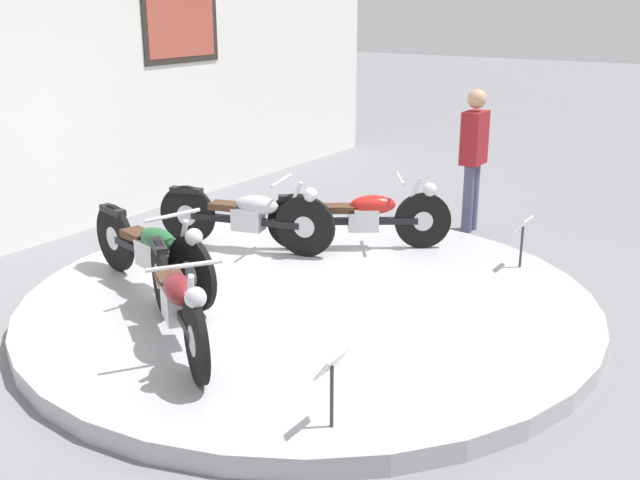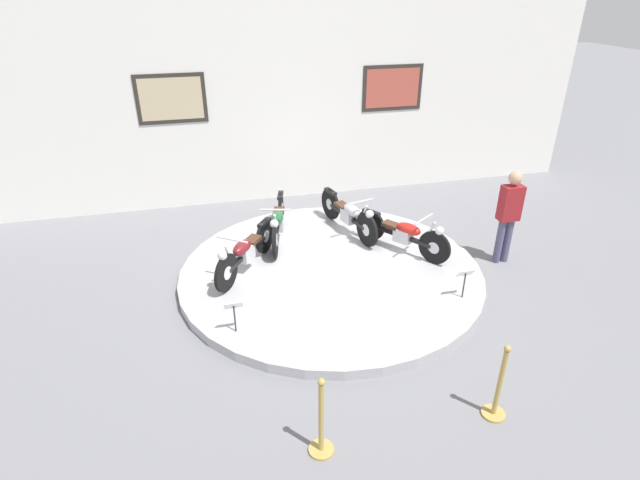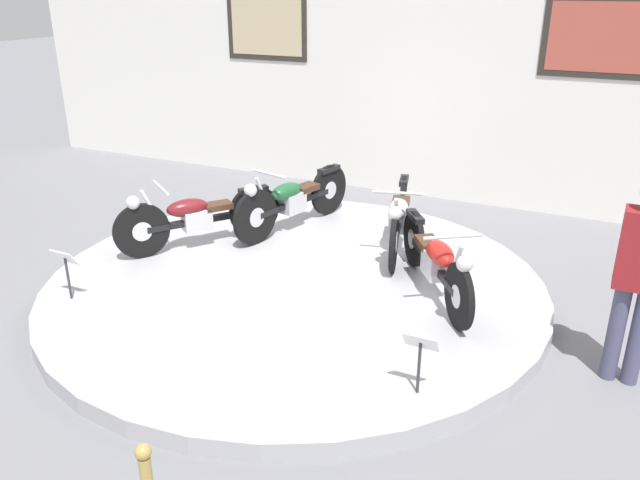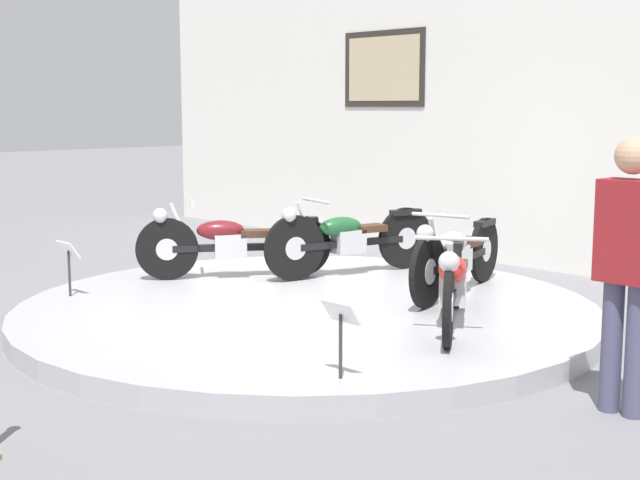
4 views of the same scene
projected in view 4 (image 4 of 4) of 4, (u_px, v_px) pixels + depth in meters
name	position (u px, v px, depth m)	size (l,w,h in m)	color
ground_plane	(307.00, 321.00, 7.91)	(60.00, 60.00, 0.00)	slate
display_platform	(307.00, 312.00, 7.90)	(5.12, 5.12, 0.16)	#ADADB2
back_wall	(546.00, 82.00, 10.19)	(14.00, 0.22, 4.33)	white
motorcycle_maroon	(230.00, 241.00, 9.00)	(1.18, 1.65, 0.79)	black
motorcycle_green	(349.00, 237.00, 9.17)	(0.64, 1.96, 0.81)	black
motorcycle_silver	(456.00, 254.00, 8.19)	(0.65, 1.94, 0.80)	black
motorcycle_red	(453.00, 281.00, 7.01)	(1.15, 1.64, 0.78)	black
info_placard_front_left	(69.00, 257.00, 8.14)	(0.26, 0.11, 0.51)	#333338
info_placard_front_centre	(341.00, 323.00, 5.66)	(0.26, 0.11, 0.51)	#333338
visitor_standing	(628.00, 259.00, 5.39)	(0.36, 0.23, 1.71)	#4C4C6B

